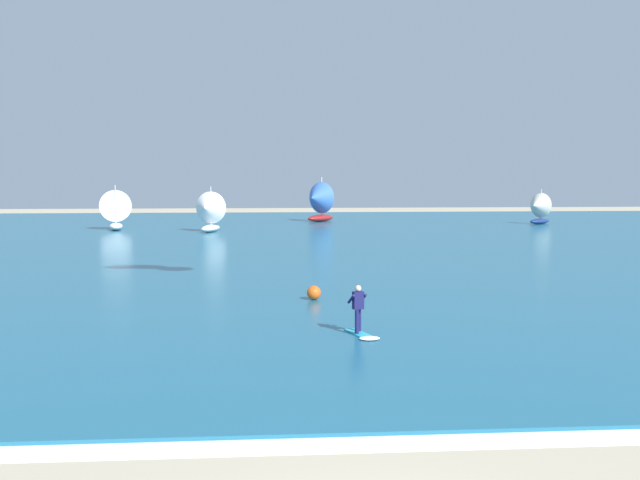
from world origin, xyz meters
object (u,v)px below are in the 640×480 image
Objects in this scene: sailboat_trailing at (538,208)px; sailboat_heeled_over at (116,209)px; sailboat_anchored_offshore at (317,201)px; kitesurfer at (360,317)px; marker_buoy at (314,293)px; sailboat_mid_right at (208,211)px.

sailboat_heeled_over is at bearing -174.41° from sailboat_trailing.
sailboat_heeled_over reaches higher than sailboat_trailing.
sailboat_trailing is (23.14, -5.88, -0.57)m from sailboat_anchored_offshore.
sailboat_trailing reaches higher than kitesurfer.
sailboat_heeled_over reaches higher than kitesurfer.
marker_buoy is (-4.03, -52.30, -1.98)m from sailboat_anchored_offshore.
sailboat_heeled_over is at bearing 109.32° from kitesurfer.
sailboat_anchored_offshore reaches higher than sailboat_heeled_over.
marker_buoy is at bearing -68.92° from sailboat_heeled_over.
sailboat_anchored_offshore is 1.33× the size of sailboat_trailing.
sailboat_heeled_over is 7.02× the size of marker_buoy.
sailboat_anchored_offshore reaches higher than sailboat_mid_right.
sailboat_heeled_over reaches higher than sailboat_mid_right.
sailboat_mid_right is at bearing -24.69° from sailboat_heeled_over.
sailboat_mid_right is 1.12× the size of sailboat_trailing.
sailboat_anchored_offshore is (11.13, 14.34, 0.37)m from sailboat_mid_right.
sailboat_mid_right is 6.85× the size of marker_buoy.
sailboat_anchored_offshore reaches higher than marker_buoy.
sailboat_mid_right is at bearing -166.14° from sailboat_trailing.
marker_buoy is (-1.07, 7.25, -0.30)m from kitesurfer.
sailboat_heeled_over is at bearing -153.46° from sailboat_anchored_offshore.
sailboat_trailing is 53.81m from marker_buoy.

